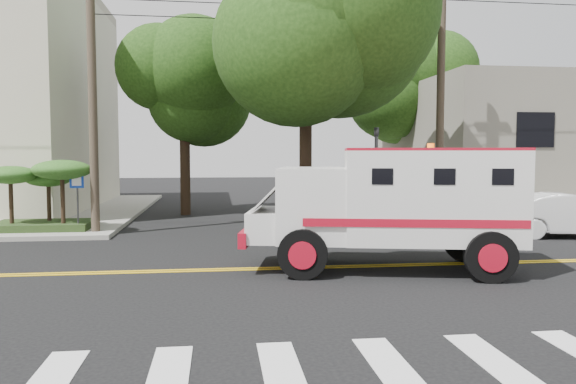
{
  "coord_description": "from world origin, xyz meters",
  "views": [
    {
      "loc": [
        -1.58,
        -13.05,
        2.73
      ],
      "look_at": [
        0.44,
        3.05,
        1.6
      ],
      "focal_mm": 35.0,
      "sensor_mm": 36.0,
      "label": 1
    }
  ],
  "objects": [
    {
      "name": "tree_right",
      "position": [
        8.84,
        15.77,
        6.09
      ],
      "size": [
        4.8,
        4.5,
        8.2
      ],
      "color": "black",
      "rests_on": "ground"
    },
    {
      "name": "utility_pole_right",
      "position": [
        6.3,
        6.2,
        4.5
      ],
      "size": [
        0.28,
        0.28,
        9.0
      ],
      "primitive_type": "cylinder",
      "color": "#382D23",
      "rests_on": "ground"
    },
    {
      "name": "ground",
      "position": [
        0.0,
        0.0,
        0.0
      ],
      "size": [
        100.0,
        100.0,
        0.0
      ],
      "primitive_type": "plane",
      "color": "black",
      "rests_on": "ground"
    },
    {
      "name": "palm_planter",
      "position": [
        -7.44,
        6.62,
        1.65
      ],
      "size": [
        3.52,
        2.63,
        2.36
      ],
      "color": "#1E3314",
      "rests_on": "sidewalk_nw"
    },
    {
      "name": "utility_pole_left",
      "position": [
        -5.6,
        6.0,
        4.5
      ],
      "size": [
        0.28,
        0.28,
        9.0
      ],
      "primitive_type": "cylinder",
      "color": "#382D23",
      "rests_on": "ground"
    },
    {
      "name": "accessibility_sign",
      "position": [
        -6.2,
        6.17,
        1.37
      ],
      "size": [
        0.45,
        0.1,
        2.02
      ],
      "color": "#3F3F42",
      "rests_on": "ground"
    },
    {
      "name": "pedestrian_a",
      "position": [
        6.41,
        5.8,
        0.99
      ],
      "size": [
        0.62,
        0.42,
        1.68
      ],
      "primitive_type": "imported",
      "rotation": [
        0.0,
        0.0,
        3.17
      ],
      "color": "gray",
      "rests_on": "sidewalk_ne"
    },
    {
      "name": "parked_sedan",
      "position": [
        9.74,
        3.8,
        0.71
      ],
      "size": [
        4.51,
        2.24,
        1.42
      ],
      "primitive_type": "imported",
      "rotation": [
        0.0,
        0.0,
        1.39
      ],
      "color": "silver",
      "rests_on": "ground"
    },
    {
      "name": "tree_main",
      "position": [
        1.94,
        6.21,
        7.2
      ],
      "size": [
        6.08,
        5.7,
        9.85
      ],
      "color": "black",
      "rests_on": "ground"
    },
    {
      "name": "building_right",
      "position": [
        15.0,
        14.0,
        3.15
      ],
      "size": [
        14.0,
        12.0,
        6.0
      ],
      "primitive_type": "cube",
      "color": "slate",
      "rests_on": "sidewalk_ne"
    },
    {
      "name": "tree_left",
      "position": [
        -2.68,
        11.79,
        5.73
      ],
      "size": [
        4.48,
        4.2,
        7.7
      ],
      "color": "black",
      "rests_on": "ground"
    },
    {
      "name": "traffic_signal",
      "position": [
        3.8,
        5.6,
        2.23
      ],
      "size": [
        0.15,
        0.18,
        3.6
      ],
      "color": "#3F3F42",
      "rests_on": "ground"
    },
    {
      "name": "sidewalk_ne",
      "position": [
        13.5,
        13.5,
        0.07
      ],
      "size": [
        17.0,
        17.0,
        0.15
      ],
      "primitive_type": "cube",
      "color": "gray",
      "rests_on": "ground"
    },
    {
      "name": "pedestrian_b",
      "position": [
        8.28,
        8.81,
        1.06
      ],
      "size": [
        1.1,
        1.02,
        1.82
      ],
      "primitive_type": "imported",
      "rotation": [
        0.0,
        0.0,
        2.66
      ],
      "color": "gray",
      "rests_on": "sidewalk_ne"
    },
    {
      "name": "armored_truck",
      "position": [
        2.49,
        -0.5,
        1.62
      ],
      "size": [
        6.57,
        3.51,
        2.84
      ],
      "rotation": [
        0.0,
        0.0,
        -0.2
      ],
      "color": "silver",
      "rests_on": "ground"
    }
  ]
}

